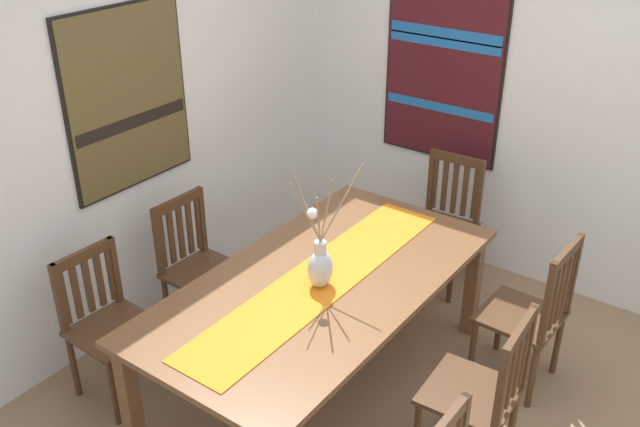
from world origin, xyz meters
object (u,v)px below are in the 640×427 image
centerpiece_vase (320,264)px  chair_0 (445,219)px  chair_2 (107,321)px  painting_on_back_wall (127,99)px  chair_3 (198,264)px  chair_5 (533,312)px  chair_4 (483,391)px  dining_table (321,292)px  painting_on_side_wall (444,67)px

centerpiece_vase → chair_0: 1.53m
chair_2 → painting_on_back_wall: bearing=31.3°
chair_2 → chair_3: bearing=0.8°
chair_2 → centerpiece_vase: bearing=-56.6°
chair_3 → chair_5: chair_5 is taller
chair_0 → painting_on_back_wall: painting_on_back_wall is taller
painting_on_back_wall → chair_4: bearing=-88.8°
chair_3 → chair_4: chair_4 is taller
centerpiece_vase → chair_3: size_ratio=0.76×
chair_0 → chair_3: chair_0 is taller
dining_table → chair_5: 1.18m
chair_3 → painting_on_back_wall: 1.08m
centerpiece_vase → painting_on_back_wall: (-0.01, 1.36, 0.62)m
dining_table → chair_2: 1.18m
chair_4 → chair_2: bearing=109.7°
chair_5 → painting_on_back_wall: painting_on_back_wall is taller
dining_table → chair_0: 1.43m
chair_3 → chair_4: bearing=-90.7°
chair_0 → chair_5: 1.14m
dining_table → painting_on_side_wall: bearing=8.2°
chair_2 → painting_on_side_wall: bearing=-15.3°
chair_2 → painting_on_side_wall: (2.49, -0.68, 0.95)m
centerpiece_vase → painting_on_back_wall: bearing=90.3°
chair_2 → chair_5: (1.42, -1.86, 0.03)m
chair_2 → chair_4: size_ratio=0.95×
chair_0 → chair_4: bearing=-147.0°
chair_2 → chair_5: bearing=-52.8°
dining_table → chair_4: bearing=-91.0°
chair_2 → painting_on_back_wall: 1.26m
centerpiece_vase → chair_0: size_ratio=0.74×
chair_0 → painting_on_side_wall: painting_on_side_wall is taller
chair_2 → chair_5: 2.34m
dining_table → painting_on_back_wall: size_ratio=1.97×
chair_4 → painting_on_side_wall: bearing=34.0°
painting_on_back_wall → chair_2: bearing=-148.7°
chair_4 → painting_on_back_wall: (-0.05, 2.28, 1.01)m
centerpiece_vase → painting_on_back_wall: 1.49m
chair_3 → painting_on_side_wall: painting_on_side_wall is taller
chair_0 → chair_2: 2.33m
chair_3 → chair_4: 1.91m
chair_3 → painting_on_back_wall: (-0.07, 0.38, 1.01)m
centerpiece_vase → chair_2: size_ratio=0.79×
painting_on_back_wall → painting_on_side_wall: bearing=-29.9°
painting_on_back_wall → painting_on_side_wall: size_ratio=0.81×
chair_0 → painting_on_back_wall: size_ratio=0.86×
dining_table → centerpiece_vase: (-0.06, -0.03, 0.22)m
chair_0 → dining_table: bearing=179.0°
chair_2 → painting_on_side_wall: painting_on_side_wall is taller
dining_table → chair_5: size_ratio=2.23×
centerpiece_vase → dining_table: bearing=31.5°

